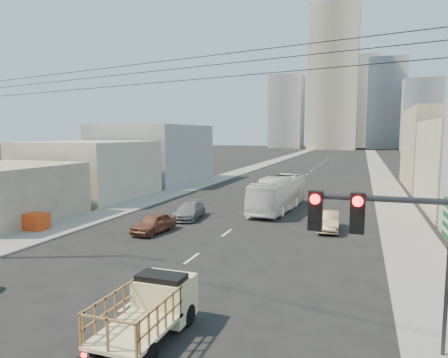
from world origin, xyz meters
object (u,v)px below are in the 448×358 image
Objects in this scene: sedan_brown at (154,223)px; flatbed_pickup at (150,306)px; city_bus at (278,193)px; sedan_tan at (328,221)px; crate_stack at (34,221)px; sedan_grey at (189,211)px; traffic_signal at (420,281)px.

flatbed_pickup is at bearing -54.17° from sedan_brown.
city_bus is 2.63× the size of sedan_tan.
crate_stack is at bearing -163.78° from sedan_tan.
sedan_grey is 0.74× the size of traffic_signal.
sedan_tan is at bearing 29.53° from sedan_brown.
sedan_grey is at bearing 110.08° from flatbed_pickup.
sedan_brown is 0.87× the size of sedan_grey.
flatbed_pickup is 8.82m from traffic_signal.
sedan_brown is (-6.49, -11.01, -0.83)m from city_bus.
traffic_signal is at bearing -22.76° from flatbed_pickup.
sedan_grey is 11.34m from crate_stack.
traffic_signal reaches higher than flatbed_pickup.
crate_stack is (-8.62, -7.37, 0.04)m from sedan_grey.
city_bus reaches higher than flatbed_pickup.
sedan_tan is (4.88, -6.37, -0.82)m from city_bus.
flatbed_pickup is 0.73× the size of traffic_signal.
sedan_grey is at bearing 92.39° from sedan_brown.
crate_stack is at bearing -133.29° from city_bus.
sedan_tan is 0.68× the size of traffic_signal.
city_bus is 2.75× the size of sedan_brown.
sedan_tan is at bearing -9.01° from sedan_grey.
traffic_signal reaches higher than sedan_brown.
crate_stack is at bearing -146.44° from sedan_grey.
city_bus is 28.28m from traffic_signal.
crate_stack is (-8.19, -2.34, 0.03)m from sedan_brown.
sedan_grey is at bearing -130.97° from city_bus.
city_bus is 8.56m from sedan_grey.
sedan_tan is 2.26× the size of crate_stack.
sedan_tan is 10.95m from sedan_grey.
crate_stack is (-15.12, 10.41, -0.40)m from flatbed_pickup.
sedan_grey is at bearing 174.55° from sedan_tan.
traffic_signal reaches higher than crate_stack.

